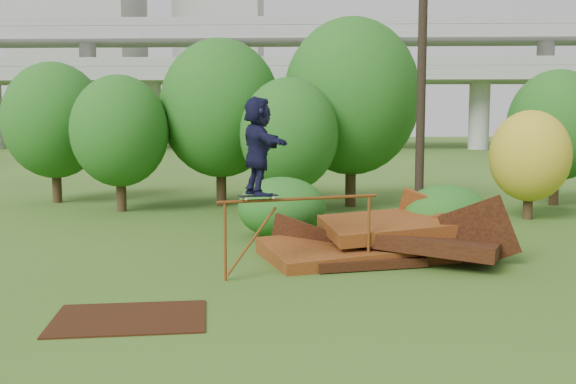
{
  "coord_description": "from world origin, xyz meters",
  "views": [
    {
      "loc": [
        -0.34,
        -10.95,
        3.03
      ],
      "look_at": [
        -0.8,
        2.0,
        1.6
      ],
      "focal_mm": 40.0,
      "sensor_mm": 36.0,
      "label": 1
    }
  ],
  "objects_px": {
    "utility_pole": "(422,54)",
    "scrap_pile": "(383,242)",
    "skater": "(258,146)",
    "flat_plate": "(130,318)"
  },
  "relations": [
    {
      "from": "utility_pole",
      "to": "scrap_pile",
      "type": "bearing_deg",
      "value": -106.16
    },
    {
      "from": "skater",
      "to": "flat_plate",
      "type": "height_order",
      "value": "skater"
    },
    {
      "from": "scrap_pile",
      "to": "utility_pole",
      "type": "distance_m",
      "value": 8.11
    },
    {
      "from": "flat_plate",
      "to": "scrap_pile",
      "type": "bearing_deg",
      "value": 46.1
    },
    {
      "from": "utility_pole",
      "to": "flat_plate",
      "type": "bearing_deg",
      "value": -119.77
    },
    {
      "from": "skater",
      "to": "flat_plate",
      "type": "xyz_separation_m",
      "value": [
        -1.77,
        -2.7,
        -2.55
      ]
    },
    {
      "from": "scrap_pile",
      "to": "utility_pole",
      "type": "height_order",
      "value": "utility_pole"
    },
    {
      "from": "scrap_pile",
      "to": "flat_plate",
      "type": "distance_m",
      "value": 6.36
    },
    {
      "from": "flat_plate",
      "to": "utility_pole",
      "type": "height_order",
      "value": "utility_pole"
    },
    {
      "from": "scrap_pile",
      "to": "skater",
      "type": "bearing_deg",
      "value": -144.5
    }
  ]
}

